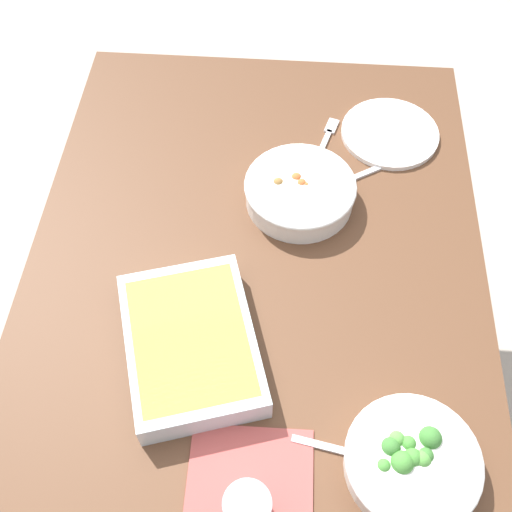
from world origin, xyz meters
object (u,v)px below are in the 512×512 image
object	(u,v)px
drink_cup	(247,511)
spoon_by_stew	(354,177)
broccoli_bowl	(412,462)
fork_on_table	(325,141)
stew_bowl	(300,191)
baking_dish	(191,343)
spoon_by_broccoli	(360,455)
side_plate	(390,133)

from	to	relation	value
drink_cup	spoon_by_stew	size ratio (longest dim) A/B	0.53
broccoli_bowl	fork_on_table	size ratio (longest dim) A/B	1.24
stew_bowl	drink_cup	xyz separation A→B (m)	(-0.63, 0.06, 0.01)
baking_dish	fork_on_table	bearing A→B (deg)	-23.36
drink_cup	fork_on_table	bearing A→B (deg)	-7.84
broccoli_bowl	spoon_by_broccoli	bearing A→B (deg)	80.26
side_plate	fork_on_table	world-z (taller)	side_plate
stew_bowl	broccoli_bowl	distance (m)	0.57
broccoli_bowl	spoon_by_stew	world-z (taller)	broccoli_bowl
stew_bowl	broccoli_bowl	bearing A→B (deg)	-160.34
baking_dish	drink_cup	world-z (taller)	drink_cup
side_plate	spoon_by_broccoli	xyz separation A→B (m)	(-0.73, 0.08, -0.00)
spoon_by_broccoli	fork_on_table	xyz separation A→B (m)	(0.70, 0.06, -0.00)
side_plate	spoon_by_stew	size ratio (longest dim) A/B	1.38
drink_cup	side_plate	bearing A→B (deg)	-17.04
broccoli_bowl	fork_on_table	xyz separation A→B (m)	(0.71, 0.14, -0.03)
broccoli_bowl	drink_cup	bearing A→B (deg)	110.16
fork_on_table	broccoli_bowl	bearing A→B (deg)	-168.91
drink_cup	spoon_by_stew	xyz separation A→B (m)	(0.70, -0.17, -0.03)
stew_bowl	spoon_by_stew	xyz separation A→B (m)	(0.07, -0.12, -0.03)
broccoli_bowl	baking_dish	bearing A→B (deg)	64.36
baking_dish	side_plate	xyz separation A→B (m)	(0.57, -0.38, -0.03)
spoon_by_broccoli	baking_dish	bearing A→B (deg)	60.73
drink_cup	spoon_by_broccoli	world-z (taller)	drink_cup
broccoli_bowl	spoon_by_broccoli	size ratio (longest dim) A/B	1.23
drink_cup	fork_on_table	world-z (taller)	drink_cup
stew_bowl	fork_on_table	bearing A→B (deg)	-16.75
fork_on_table	baking_dish	bearing A→B (deg)	156.64
broccoli_bowl	spoon_by_stew	bearing A→B (deg)	7.15
spoon_by_broccoli	drink_cup	bearing A→B (deg)	121.16
baking_dish	fork_on_table	size ratio (longest dim) A/B	2.01
side_plate	fork_on_table	distance (m)	0.15
spoon_by_broccoli	spoon_by_stew	bearing A→B (deg)	-0.03
baking_dish	spoon_by_stew	world-z (taller)	baking_dish
broccoli_bowl	spoon_by_broccoli	world-z (taller)	broccoli_bowl
spoon_by_stew	fork_on_table	xyz separation A→B (m)	(0.10, 0.06, -0.00)
broccoli_bowl	side_plate	world-z (taller)	broccoli_bowl
spoon_by_broccoli	fork_on_table	distance (m)	0.70
broccoli_bowl	spoon_by_stew	size ratio (longest dim) A/B	1.36
broccoli_bowl	drink_cup	xyz separation A→B (m)	(-0.09, 0.25, 0.01)
baking_dish	side_plate	world-z (taller)	baking_dish
side_plate	fork_on_table	xyz separation A→B (m)	(-0.03, 0.15, -0.00)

